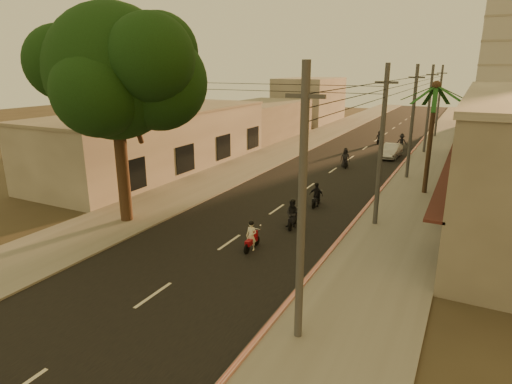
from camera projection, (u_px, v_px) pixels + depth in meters
The scene contains 19 objects.
ground at pixel (208, 257), 20.54m from camera, with size 160.00×160.00×0.00m, color #383023.
road at pixel (333, 170), 37.63m from camera, with size 10.00×140.00×0.02m, color black.
sidewalk_right at pixel (423, 180), 34.35m from camera, with size 5.00×140.00×0.12m, color slate.
sidewalk_left at pixel (257, 162), 40.89m from camera, with size 5.00×140.00×0.12m, color slate.
curb_stripe at pixel (380, 191), 31.11m from camera, with size 0.20×60.00×0.20m, color #B51C13.
left_building at pixel (161, 139), 37.86m from camera, with size 8.20×24.20×5.20m.
broadleaf_tree at pixel (121, 73), 22.86m from camera, with size 9.60×8.70×12.10m.
palm_tree at pixel (436, 92), 28.71m from camera, with size 5.00×5.00×8.20m.
utility_poles at pixel (415, 97), 33.09m from camera, with size 1.20×48.26×9.00m.
filler_right at pixel (507, 116), 52.06m from camera, with size 8.00×14.00×6.00m, color #ACA69B.
filler_left_near at pixel (261, 120), 55.08m from camera, with size 8.00×14.00×4.40m, color #ACA69B.
filler_left_far at pixel (310, 100), 70.09m from camera, with size 8.00×14.00×7.00m, color #ACA69B.
scooter_red at pixel (252, 237), 21.18m from camera, with size 0.61×1.61×1.58m.
scooter_mid_a at pixel (293, 215), 24.09m from camera, with size 0.99×1.76×1.73m.
scooter_mid_b at pixel (316, 196), 27.82m from camera, with size 0.95×1.67×1.64m.
scooter_far_a at pixel (345, 158), 38.58m from camera, with size 1.22×1.74×1.81m.
scooter_far_b at pixel (402, 142), 46.87m from camera, with size 1.25×1.83×1.81m.
parked_car at pixel (391, 151), 42.64m from camera, with size 1.63×4.30×1.40m, color #A5A9AE.
scooter_far_c at pixel (379, 138), 50.30m from camera, with size 0.75×1.61×1.58m.
Camera 1 is at (10.59, -15.72, 8.82)m, focal length 30.00 mm.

